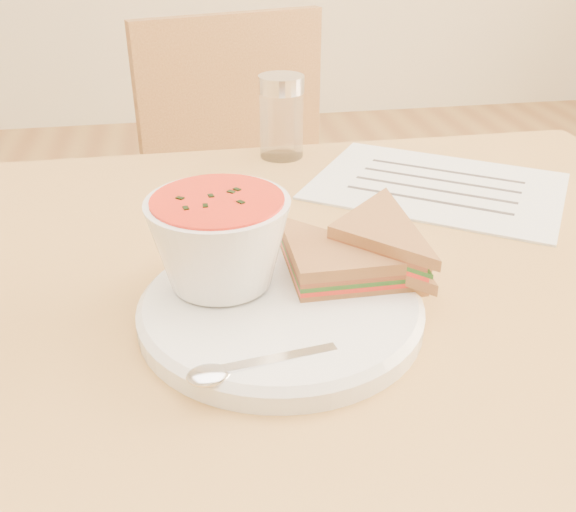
{
  "coord_description": "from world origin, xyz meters",
  "views": [
    {
      "loc": [
        -0.11,
        -0.56,
        1.07
      ],
      "look_at": [
        -0.02,
        -0.08,
        0.8
      ],
      "focal_mm": 40.0,
      "sensor_mm": 36.0,
      "label": 1
    }
  ],
  "objects": [
    {
      "name": "sandwich_half_b",
      "position": [
        0.02,
        -0.05,
        0.8
      ],
      "size": [
        0.16,
        0.16,
        0.03
      ],
      "primitive_type": null,
      "rotation": [
        0.0,
        0.0,
        -0.8
      ],
      "color": "#9F6D38",
      "rests_on": "plate"
    },
    {
      "name": "chair_far",
      "position": [
        0.06,
        0.56,
        0.44
      ],
      "size": [
        0.49,
        0.49,
        0.89
      ],
      "primitive_type": null,
      "rotation": [
        0.0,
        0.0,
        3.44
      ],
      "color": "brown",
      "rests_on": "floor"
    },
    {
      "name": "soup_bowl",
      "position": [
        -0.08,
        -0.06,
        0.81
      ],
      "size": [
        0.16,
        0.16,
        0.09
      ],
      "primitive_type": null,
      "rotation": [
        0.0,
        0.0,
        -0.36
      ],
      "color": "white",
      "rests_on": "plate"
    },
    {
      "name": "paper_menu",
      "position": [
        0.21,
        0.16,
        0.75
      ],
      "size": [
        0.38,
        0.36,
        0.0
      ],
      "primitive_type": null,
      "rotation": [
        0.0,
        0.0,
        -0.6
      ],
      "color": "white",
      "rests_on": "dining_table"
    },
    {
      "name": "condiment_shaker",
      "position": [
        0.03,
        0.31,
        0.81
      ],
      "size": [
        0.07,
        0.07,
        0.11
      ],
      "primitive_type": null,
      "rotation": [
        0.0,
        0.0,
        0.04
      ],
      "color": "silver",
      "rests_on": "dining_table"
    },
    {
      "name": "spoon",
      "position": [
        -0.05,
        -0.18,
        0.77
      ],
      "size": [
        0.17,
        0.06,
        0.01
      ],
      "primitive_type": null,
      "rotation": [
        0.0,
        0.0,
        0.17
      ],
      "color": "silver",
      "rests_on": "plate"
    },
    {
      "name": "sandwich_half_a",
      "position": [
        -0.02,
        -0.11,
        0.78
      ],
      "size": [
        0.12,
        0.12,
        0.04
      ],
      "primitive_type": null,
      "rotation": [
        0.0,
        0.0,
        0.0
      ],
      "color": "#9F6D38",
      "rests_on": "plate"
    },
    {
      "name": "dining_table",
      "position": [
        0.0,
        0.0,
        0.38
      ],
      "size": [
        1.0,
        0.7,
        0.75
      ],
      "primitive_type": null,
      "color": "olive",
      "rests_on": "floor"
    },
    {
      "name": "plate",
      "position": [
        -0.03,
        -0.1,
        0.76
      ],
      "size": [
        0.31,
        0.31,
        0.02
      ],
      "primitive_type": null,
      "rotation": [
        0.0,
        0.0,
        -0.31
      ],
      "color": "white",
      "rests_on": "dining_table"
    }
  ]
}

